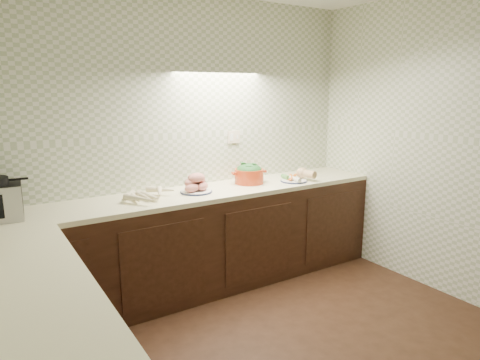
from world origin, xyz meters
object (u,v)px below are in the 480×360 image
dutch_oven (249,174)px  onion_bowl (197,184)px  veg_plate (297,176)px  parsnip_pile (149,197)px  sweet_potato_plate (196,185)px

dutch_oven → onion_bowl: bearing=-177.4°
dutch_oven → veg_plate: dutch_oven is taller
parsnip_pile → sweet_potato_plate: 0.45m
onion_bowl → veg_plate: size_ratio=0.50×
sweet_potato_plate → onion_bowl: size_ratio=1.80×
dutch_oven → sweet_potato_plate: bearing=-164.9°
parsnip_pile → onion_bowl: onion_bowl is taller
parsnip_pile → dutch_oven: bearing=5.8°
sweet_potato_plate → dutch_oven: (0.59, 0.05, 0.03)m
onion_bowl → veg_plate: (0.98, -0.22, -0.00)m
dutch_oven → veg_plate: (0.46, -0.15, -0.05)m
onion_bowl → dutch_oven: size_ratio=0.45×
onion_bowl → dutch_oven: 0.52m
sweet_potato_plate → parsnip_pile: bearing=-172.8°
onion_bowl → sweet_potato_plate: bearing=-123.3°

